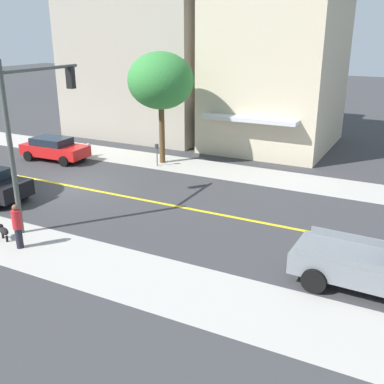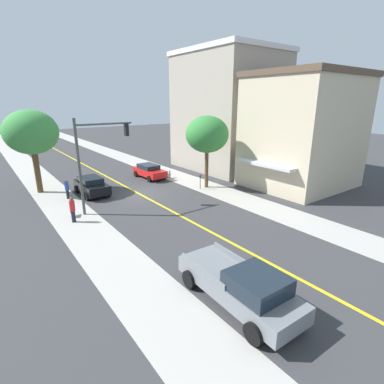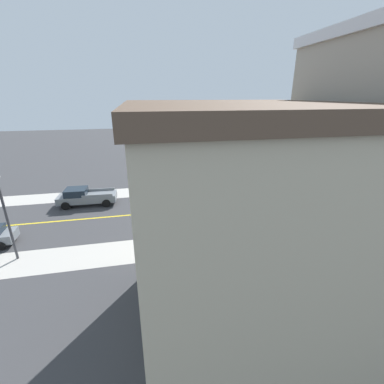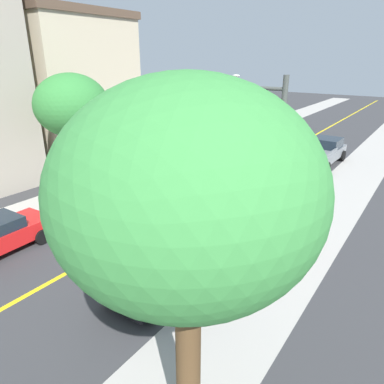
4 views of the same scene
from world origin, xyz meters
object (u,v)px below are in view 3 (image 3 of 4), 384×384
at_px(street_tree_right_corner, 257,178).
at_px(street_lamp, 5,209).
at_px(grey_pickup_truck, 85,196).
at_px(pedestrian_red_shirt, 200,180).
at_px(fire_hydrant, 302,221).
at_px(traffic_light_mast, 214,155).
at_px(pedestrian_blue_shirt, 245,180).
at_px(street_tree_left_near, 269,141).
at_px(parking_meter, 247,222).
at_px(small_dog, 209,184).
at_px(red_sedan_left_curb, 305,208).
at_px(black_sedan_right_curb, 252,186).

height_order(street_tree_right_corner, street_lamp, street_tree_right_corner).
relative_size(grey_pickup_truck, pedestrian_red_shirt, 3.26).
height_order(fire_hydrant, traffic_light_mast, traffic_light_mast).
bearing_deg(pedestrian_blue_shirt, street_tree_right_corner, -158.28).
height_order(street_tree_left_near, traffic_light_mast, street_tree_left_near).
height_order(street_tree_left_near, grey_pickup_truck, street_tree_left_near).
xyz_separation_m(parking_meter, small_dog, (11.51, -0.00, -0.52)).
bearing_deg(fire_hydrant, pedestrian_blue_shirt, 4.38).
bearing_deg(street_tree_right_corner, red_sedan_left_curb, -67.20).
distance_m(fire_hydrant, street_lamp, 22.29).
bearing_deg(pedestrian_red_shirt, small_dog, 24.35).
xyz_separation_m(street_tree_left_near, fire_hydrant, (-12.08, 2.63, -4.85)).
bearing_deg(pedestrian_blue_shirt, street_tree_left_near, -24.82).
bearing_deg(pedestrian_blue_shirt, grey_pickup_truck, 137.69).
height_order(red_sedan_left_curb, pedestrian_red_shirt, pedestrian_red_shirt).
bearing_deg(street_tree_left_near, parking_meter, 147.56).
relative_size(street_lamp, grey_pickup_truck, 1.04).
height_order(pedestrian_blue_shirt, pedestrian_red_shirt, pedestrian_red_shirt).
xyz_separation_m(red_sedan_left_curb, pedestrian_blue_shirt, (8.89, 2.13, 0.15)).
bearing_deg(parking_meter, pedestrian_blue_shirt, -21.94).
bearing_deg(red_sedan_left_curb, parking_meter, 13.48).
distance_m(fire_hydrant, grey_pickup_truck, 20.86).
bearing_deg(small_dog, street_lamp, -124.37).
xyz_separation_m(traffic_light_mast, red_sedan_left_curb, (-7.74, -6.53, -3.68)).
bearing_deg(fire_hydrant, traffic_light_mast, 28.96).
height_order(traffic_light_mast, black_sedan_right_curb, traffic_light_mast).
height_order(parking_meter, black_sedan_right_curb, black_sedan_right_curb).
relative_size(fire_hydrant, black_sedan_right_curb, 0.20).
distance_m(street_tree_left_near, red_sedan_left_curb, 11.41).
distance_m(grey_pickup_truck, pedestrian_red_shirt, 13.09).
height_order(fire_hydrant, small_dog, fire_hydrant).
bearing_deg(black_sedan_right_curb, traffic_light_mast, -12.32).
distance_m(parking_meter, small_dog, 11.52).
relative_size(grey_pickup_truck, pedestrian_blue_shirt, 3.35).
distance_m(black_sedan_right_curb, pedestrian_blue_shirt, 2.05).
relative_size(traffic_light_mast, street_lamp, 1.14).
bearing_deg(parking_meter, traffic_light_mast, 0.55).
xyz_separation_m(street_tree_left_near, small_dog, (-0.70, 7.76, -4.91)).
xyz_separation_m(street_tree_right_corner, small_dog, (12.35, 0.12, -4.57)).
bearing_deg(pedestrian_red_shirt, street_lamp, -106.73).
relative_size(traffic_light_mast, small_dog, 8.95).
relative_size(street_tree_left_near, fire_hydrant, 8.21).
bearing_deg(small_dog, traffic_light_mast, -71.94).
xyz_separation_m(street_lamp, pedestrian_red_shirt, (11.98, -15.83, -2.79)).
relative_size(grey_pickup_truck, small_dog, 7.52).
distance_m(street_tree_left_near, street_tree_right_corner, 15.12).
distance_m(street_tree_left_near, small_dog, 9.20).
height_order(pedestrian_blue_shirt, small_dog, pedestrian_blue_shirt).
height_order(street_tree_right_corner, fire_hydrant, street_tree_right_corner).
distance_m(parking_meter, pedestrian_red_shirt, 11.79).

